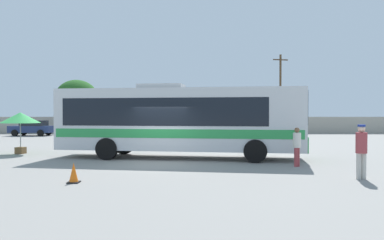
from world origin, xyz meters
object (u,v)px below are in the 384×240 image
(parked_car_leftmost_dark_blue, at_px, (33,128))
(utility_pole_near, at_px, (281,92))
(coach_bus_silver_green, at_px, (177,119))
(attendant_by_bus_door, at_px, (297,145))
(passenger_waiting_on_apron, at_px, (362,148))
(roadside_tree_midleft, at_px, (175,100))
(vendor_umbrella_secondary_green, at_px, (21,119))
(parked_car_second_red, at_px, (101,128))
(traffic_cone_on_apron, at_px, (74,173))
(roadside_tree_left, at_px, (77,97))

(parked_car_leftmost_dark_blue, relative_size, utility_pole_near, 0.46)
(coach_bus_silver_green, height_order, attendant_by_bus_door, coach_bus_silver_green)
(passenger_waiting_on_apron, height_order, roadside_tree_midleft, roadside_tree_midleft)
(coach_bus_silver_green, distance_m, vendor_umbrella_secondary_green, 8.81)
(roadside_tree_midleft, bearing_deg, parked_car_second_red, -123.76)
(traffic_cone_on_apron, bearing_deg, parked_car_second_red, 102.15)
(coach_bus_silver_green, bearing_deg, roadside_tree_left, 116.30)
(attendant_by_bus_door, height_order, parked_car_second_red, attendant_by_bus_door)
(parked_car_second_red, relative_size, utility_pole_near, 0.48)
(parked_car_second_red, bearing_deg, traffic_cone_on_apron, -77.85)
(roadside_tree_left, bearing_deg, vendor_umbrella_secondary_green, -79.25)
(utility_pole_near, height_order, traffic_cone_on_apron, utility_pole_near)
(utility_pole_near, xyz_separation_m, roadside_tree_midleft, (-12.36, 4.37, -0.80))
(coach_bus_silver_green, xyz_separation_m, utility_pole_near, (10.93, 24.30, 2.74))
(parked_car_second_red, xyz_separation_m, roadside_tree_midleft, (6.90, 10.33, 3.07))
(passenger_waiting_on_apron, relative_size, roadside_tree_midleft, 0.34)
(vendor_umbrella_secondary_green, xyz_separation_m, traffic_cone_on_apron, (5.62, -8.47, -1.61))
(attendant_by_bus_door, distance_m, passenger_waiting_on_apron, 3.24)
(parked_car_leftmost_dark_blue, distance_m, roadside_tree_midleft, 17.35)
(roadside_tree_midleft, relative_size, traffic_cone_on_apron, 8.26)
(parked_car_second_red, xyz_separation_m, utility_pole_near, (19.26, 5.95, 3.87))
(passenger_waiting_on_apron, distance_m, traffic_cone_on_apron, 9.40)
(roadside_tree_left, height_order, roadside_tree_midleft, roadside_tree_left)
(attendant_by_bus_door, height_order, roadside_tree_left, roadside_tree_left)
(coach_bus_silver_green, xyz_separation_m, roadside_tree_left, (-13.35, 27.02, 2.26))
(attendant_by_bus_door, distance_m, traffic_cone_on_apron, 8.85)
(vendor_umbrella_secondary_green, xyz_separation_m, parked_car_leftmost_dark_blue, (-6.49, 16.48, -1.11))
(attendant_by_bus_door, bearing_deg, vendor_umbrella_secondary_green, 160.37)
(attendant_by_bus_door, xyz_separation_m, parked_car_second_red, (-13.42, 21.29, -0.10))
(passenger_waiting_on_apron, height_order, roadside_tree_left, roadside_tree_left)
(parked_car_second_red, distance_m, roadside_tree_midleft, 12.79)
(attendant_by_bus_door, relative_size, passenger_waiting_on_apron, 0.88)
(passenger_waiting_on_apron, distance_m, parked_car_second_red, 28.37)
(coach_bus_silver_green, xyz_separation_m, attendant_by_bus_door, (5.09, -2.94, -1.02))
(traffic_cone_on_apron, bearing_deg, roadside_tree_midleft, 87.48)
(coach_bus_silver_green, bearing_deg, utility_pole_near, 65.78)
(roadside_tree_left, bearing_deg, utility_pole_near, -6.38)
(passenger_waiting_on_apron, bearing_deg, coach_bus_silver_green, 137.19)
(attendant_by_bus_door, relative_size, traffic_cone_on_apron, 2.52)
(attendant_by_bus_door, relative_size, utility_pole_near, 0.18)
(vendor_umbrella_secondary_green, distance_m, parked_car_second_red, 16.45)
(passenger_waiting_on_apron, xyz_separation_m, traffic_cone_on_apron, (-9.35, -0.61, -0.73))
(vendor_umbrella_secondary_green, height_order, parked_car_leftmost_dark_blue, vendor_umbrella_secondary_green)
(coach_bus_silver_green, relative_size, utility_pole_near, 1.35)
(parked_car_second_red, xyz_separation_m, traffic_cone_on_apron, (5.35, -24.88, -0.50))
(attendant_by_bus_door, distance_m, roadside_tree_midleft, 32.42)
(coach_bus_silver_green, height_order, roadside_tree_midleft, roadside_tree_midleft)
(parked_car_leftmost_dark_blue, bearing_deg, parked_car_second_red, -0.57)
(coach_bus_silver_green, relative_size, parked_car_second_red, 2.83)
(parked_car_leftmost_dark_blue, xyz_separation_m, roadside_tree_midleft, (13.65, 10.26, 3.07))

